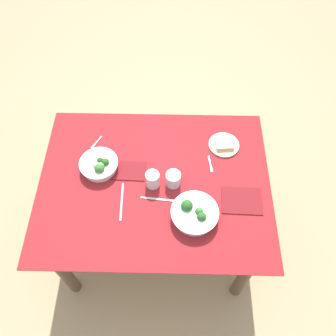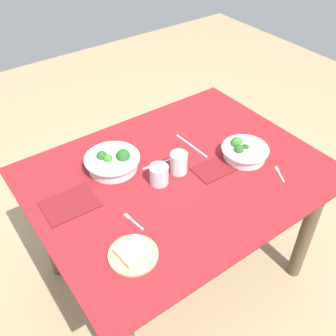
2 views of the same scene
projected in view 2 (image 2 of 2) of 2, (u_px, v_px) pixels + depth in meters
The scene contains 13 objects.
ground_plane at pixel (176, 270), 2.17m from camera, with size 6.00×6.00×0.00m, color tan.
dining_table at pixel (178, 192), 1.77m from camera, with size 1.26×0.99×0.72m.
broccoli_bowl_far at pixel (244, 152), 1.76m from camera, with size 0.21×0.21×0.09m.
broccoli_bowl_near at pixel (113, 162), 1.70m from camera, with size 0.24×0.24×0.10m.
bread_side_plate at pixel (133, 254), 1.35m from camera, with size 0.18×0.18×0.04m.
water_glass_center at pixel (179, 163), 1.68m from camera, with size 0.08×0.08×0.10m, color silver.
water_glass_side at pixel (159, 175), 1.62m from camera, with size 0.08×0.08×0.09m, color silver.
fork_by_far_bowl at pixel (133, 221), 1.48m from camera, with size 0.03×0.11×0.00m.
fork_by_near_bowl at pixel (279, 173), 1.69m from camera, with size 0.06×0.09×0.00m.
table_knife_left at pixel (161, 163), 1.75m from camera, with size 0.18×0.01×0.00m, color #B7B7BC.
table_knife_right at pixel (191, 146), 1.85m from camera, with size 0.22×0.01×0.00m, color #B7B7BC.
napkin_folded_upper at pixel (70, 204), 1.55m from camera, with size 0.21×0.16×0.01m, color maroon.
napkin_folded_lower at pixel (215, 168), 1.72m from camera, with size 0.19×0.12×0.01m, color maroon.
Camera 2 is at (0.79, 1.01, 1.84)m, focal length 41.62 mm.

